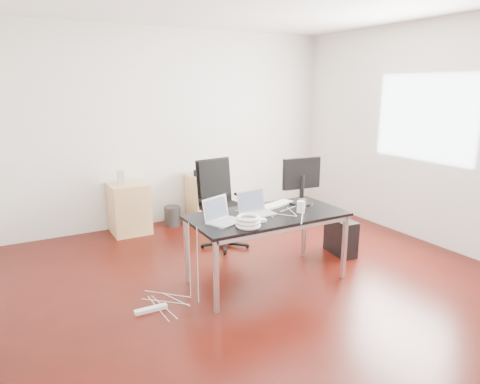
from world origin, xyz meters
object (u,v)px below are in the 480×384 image
filing_cabinet_left (129,208)px  pc_tower (341,236)px  office_chair (221,199)px  filing_cabinet_right (207,198)px  desk (267,219)px

filing_cabinet_left → pc_tower: (2.04, -2.02, -0.13)m
office_chair → pc_tower: (1.13, -1.00, -0.39)m
filing_cabinet_right → pc_tower: filing_cabinet_right is taller
filing_cabinet_left → filing_cabinet_right: (1.17, 0.00, 0.00)m
office_chair → filing_cabinet_left: office_chair is taller
filing_cabinet_right → filing_cabinet_left: bearing=180.0°
desk → filing_cabinet_left: desk is taller
office_chair → filing_cabinet_left: (-0.92, 1.02, -0.26)m
desk → pc_tower: desk is taller
desk → office_chair: size_ratio=1.48×
desk → pc_tower: bearing=8.9°
office_chair → filing_cabinet_right: 1.08m
filing_cabinet_left → pc_tower: filing_cabinet_left is taller
filing_cabinet_right → pc_tower: 2.20m
office_chair → pc_tower: office_chair is taller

